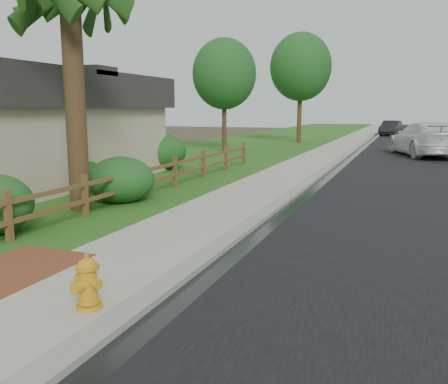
% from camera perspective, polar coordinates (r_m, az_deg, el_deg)
% --- Properties ---
extents(ground, '(120.00, 120.00, 0.00)m').
position_cam_1_polar(ground, '(7.95, -7.58, -9.67)').
color(ground, '#3C3520').
extents(road, '(8.00, 90.00, 0.02)m').
position_cam_1_polar(road, '(41.64, 22.53, 5.57)').
color(road, black).
rests_on(road, ground).
extents(curb, '(0.40, 90.00, 0.12)m').
position_cam_1_polar(curb, '(41.75, 16.74, 5.98)').
color(curb, gray).
rests_on(curb, ground).
extents(wet_gutter, '(0.50, 90.00, 0.00)m').
position_cam_1_polar(wet_gutter, '(41.73, 17.22, 5.90)').
color(wet_gutter, black).
rests_on(wet_gutter, road).
extents(sidewalk, '(2.20, 90.00, 0.10)m').
position_cam_1_polar(sidewalk, '(41.87, 14.96, 6.06)').
color(sidewalk, '#9D9589').
rests_on(sidewalk, ground).
extents(grass_strip, '(1.60, 90.00, 0.06)m').
position_cam_1_polar(grass_strip, '(42.12, 12.38, 6.16)').
color(grass_strip, '#245518').
rests_on(grass_strip, ground).
extents(lawn_near, '(9.00, 90.00, 0.04)m').
position_cam_1_polar(lawn_near, '(43.22, 5.51, 6.43)').
color(lawn_near, '#245518').
rests_on(lawn_near, ground).
extents(brick_patch, '(1.60, 2.40, 0.11)m').
position_cam_1_polar(brick_patch, '(8.46, -24.34, -8.87)').
color(brick_patch, brown).
rests_on(brick_patch, ground).
extents(ranch_fence, '(0.12, 16.92, 1.10)m').
position_cam_1_polar(ranch_fence, '(14.97, -8.00, 2.03)').
color(ranch_fence, '#53361B').
rests_on(ranch_fence, ground).
extents(fire_hydrant, '(0.49, 0.39, 0.74)m').
position_cam_1_polar(fire_hydrant, '(6.47, -16.08, -10.53)').
color(fire_hydrant, orange).
rests_on(fire_hydrant, sidewalk).
extents(white_suv, '(4.56, 7.07, 1.91)m').
position_cam_1_polar(white_suv, '(29.35, 23.03, 5.89)').
color(white_suv, silver).
rests_on(white_suv, road).
extents(dark_car_far, '(2.25, 4.70, 1.48)m').
position_cam_1_polar(dark_car_far, '(50.99, 19.44, 7.28)').
color(dark_car_far, black).
rests_on(dark_car_far, road).
extents(boulder, '(1.38, 1.14, 0.82)m').
position_cam_1_polar(boulder, '(15.76, -16.86, 1.32)').
color(boulder, brown).
rests_on(boulder, ground).
extents(shrub_b, '(2.34, 2.34, 1.33)m').
position_cam_1_polar(shrub_b, '(13.79, -12.28, 1.43)').
color(shrub_b, '#1C4217').
rests_on(shrub_b, ground).
extents(shrub_c, '(1.91, 1.91, 1.11)m').
position_cam_1_polar(shrub_c, '(16.41, -17.25, 2.15)').
color(shrub_c, '#1C4217').
rests_on(shrub_c, ground).
extents(shrub_d, '(3.15, 3.15, 1.62)m').
position_cam_1_polar(shrub_d, '(21.04, -7.79, 4.84)').
color(shrub_d, '#1C4217').
rests_on(shrub_d, ground).
extents(tree_near_left, '(3.89, 3.89, 6.89)m').
position_cam_1_polar(tree_near_left, '(29.61, 0.03, 13.99)').
color(tree_near_left, '#352416').
rests_on(tree_near_left, ground).
extents(tree_mid_left, '(4.72, 4.72, 8.44)m').
position_cam_1_polar(tree_mid_left, '(38.12, 9.21, 14.61)').
color(tree_mid_left, '#352416').
rests_on(tree_mid_left, ground).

